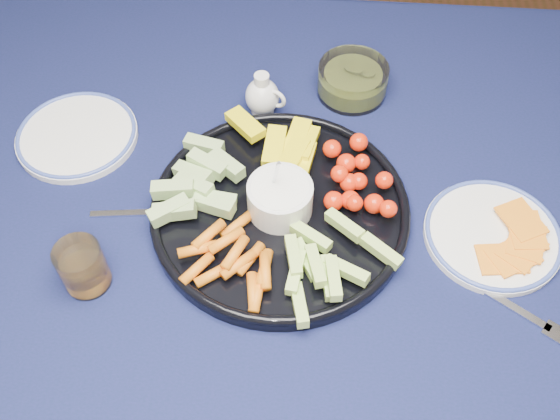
# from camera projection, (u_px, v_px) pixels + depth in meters

# --- Properties ---
(dining_table) EXTENTS (1.67, 1.07, 0.75)m
(dining_table) POSITION_uv_depth(u_px,v_px,m) (249.00, 226.00, 1.07)
(dining_table) COLOR #502A1A
(dining_table) RESTS_ON ground
(crudite_platter) EXTENTS (0.40, 0.40, 0.13)m
(crudite_platter) POSITION_uv_depth(u_px,v_px,m) (278.00, 207.00, 0.96)
(crudite_platter) COLOR black
(crudite_platter) RESTS_ON dining_table
(creamer_pitcher) EXTENTS (0.07, 0.06, 0.08)m
(creamer_pitcher) POSITION_uv_depth(u_px,v_px,m) (263.00, 96.00, 1.08)
(creamer_pitcher) COLOR white
(creamer_pitcher) RESTS_ON dining_table
(pickle_bowl) EXTENTS (0.13, 0.13, 0.06)m
(pickle_bowl) POSITION_uv_depth(u_px,v_px,m) (352.00, 81.00, 1.12)
(pickle_bowl) COLOR white
(pickle_bowl) RESTS_ON dining_table
(cheese_plate) EXTENTS (0.21, 0.21, 0.02)m
(cheese_plate) POSITION_uv_depth(u_px,v_px,m) (493.00, 234.00, 0.94)
(cheese_plate) COLOR white
(cheese_plate) RESTS_ON dining_table
(juice_tumbler) EXTENTS (0.07, 0.07, 0.08)m
(juice_tumbler) POSITION_uv_depth(u_px,v_px,m) (84.00, 269.00, 0.88)
(juice_tumbler) COLOR white
(juice_tumbler) RESTS_ON dining_table
(fork_left) EXTENTS (0.18, 0.04, 0.00)m
(fork_left) POSITION_uv_depth(u_px,v_px,m) (157.00, 212.00, 0.98)
(fork_left) COLOR silver
(fork_left) RESTS_ON dining_table
(fork_right) EXTENTS (0.17, 0.12, 0.00)m
(fork_right) POSITION_uv_depth(u_px,v_px,m) (518.00, 311.00, 0.88)
(fork_right) COLOR silver
(fork_right) RESTS_ON dining_table
(side_plate_extra) EXTENTS (0.21, 0.21, 0.02)m
(side_plate_extra) POSITION_uv_depth(u_px,v_px,m) (77.00, 135.00, 1.07)
(side_plate_extra) COLOR white
(side_plate_extra) RESTS_ON dining_table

